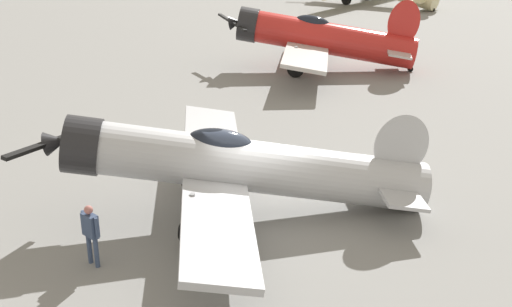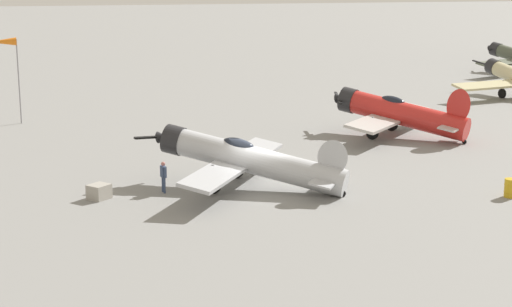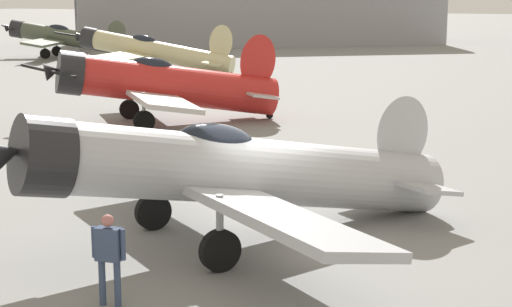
{
  "view_description": "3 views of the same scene",
  "coord_description": "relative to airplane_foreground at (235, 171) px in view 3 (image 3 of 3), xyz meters",
  "views": [
    {
      "loc": [
        -12.53,
        9.47,
        8.22
      ],
      "look_at": [
        0.0,
        0.0,
        1.8
      ],
      "focal_mm": 45.26,
      "sensor_mm": 36.0,
      "label": 1
    },
    {
      "loc": [
        -39.08,
        8.84,
        10.93
      ],
      "look_at": [
        0.0,
        0.0,
        1.8
      ],
      "focal_mm": 58.04,
      "sensor_mm": 36.0,
      "label": 2
    },
    {
      "loc": [
        -7.93,
        14.83,
        5.07
      ],
      "look_at": [
        0.0,
        0.0,
        1.8
      ],
      "focal_mm": 57.82,
      "sensor_mm": 36.0,
      "label": 3
    }
  ],
  "objects": [
    {
      "name": "ground_crew_mechanic",
      "position": [
        0.0,
        4.18,
        -0.53
      ],
      "size": [
        0.6,
        0.29,
        1.56
      ],
      "rotation": [
        0.0,
        0.0,
        1.76
      ],
      "color": "#384766",
      "rests_on": "ground_plane"
    },
    {
      "name": "ground_plane",
      "position": [
        -0.27,
        -0.42,
        -1.48
      ],
      "size": [
        400.0,
        400.0,
        0.0
      ],
      "primitive_type": "plane",
      "color": "gray"
    },
    {
      "name": "airplane_outer_stand",
      "position": [
        37.03,
        -37.31,
        0.13
      ],
      "size": [
        10.34,
        12.53,
        3.06
      ],
      "rotation": [
        0.0,
        0.0,
        6.72
      ],
      "color": "#4C5442",
      "rests_on": "ground_plane"
    },
    {
      "name": "airplane_mid_apron",
      "position": [
        10.28,
        -12.26,
        0.09
      ],
      "size": [
        8.93,
        8.9,
        3.56
      ],
      "rotation": [
        0.0,
        0.0,
        7.09
      ],
      "color": "red",
      "rests_on": "ground_plane"
    },
    {
      "name": "airplane_far_line",
      "position": [
        22.48,
        -28.82,
        0.03
      ],
      "size": [
        11.87,
        13.47,
        3.3
      ],
      "rotation": [
        0.0,
        0.0,
        6.5
      ],
      "color": "beige",
      "rests_on": "ground_plane"
    },
    {
      "name": "airplane_foreground",
      "position": [
        0.0,
        0.0,
        0.0
      ],
      "size": [
        9.93,
        10.37,
        3.04
      ],
      "rotation": [
        0.0,
        0.0,
        7.29
      ],
      "color": "#B7BABF",
      "rests_on": "ground_plane"
    }
  ]
}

